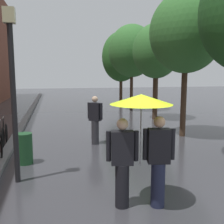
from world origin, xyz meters
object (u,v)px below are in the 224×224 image
Objects in this scene: street_tree_4 at (121,57)px; pedestrian_walking_midground at (95,120)px; street_tree_2 at (156,51)px; street_tree_1 at (186,33)px; street_tree_3 at (132,51)px; street_lamp_post at (13,83)px; litter_bin at (24,149)px; couple_under_umbrella at (141,133)px.

street_tree_4 is 3.36× the size of pedestrian_walking_midground.
street_tree_1 is at bearing -95.53° from street_tree_2.
street_tree_1 is 3.26× the size of pedestrian_walking_midground.
street_tree_3 is at bearing 65.09° from pedestrian_walking_midground.
street_tree_3 is (-0.21, 3.69, 0.30)m from street_tree_2.
street_tree_2 is at bearing 49.18° from street_lamp_post.
street_lamp_post reaches higher than litter_bin.
street_tree_3 is 3.31× the size of pedestrian_walking_midground.
litter_bin is 2.75m from pedestrian_walking_midground.
street_tree_4 is (0.37, 11.19, -0.24)m from street_tree_1.
litter_bin is at bearing -144.45° from pedestrian_walking_midground.
street_lamp_post is at bearing -91.62° from litter_bin.
couple_under_umbrella is at bearing -113.29° from street_tree_2.
street_tree_1 is 11.20m from street_tree_4.
street_tree_1 reaches higher than litter_bin.
street_lamp_post is at bearing -113.12° from street_tree_4.
street_lamp_post is at bearing -130.82° from street_tree_2.
street_tree_2 is 6.44m from pedestrian_walking_midground.
street_tree_1 is 1.43× the size of street_lamp_post.
street_lamp_post is at bearing -150.53° from street_tree_1.
litter_bin is 0.50× the size of pedestrian_walking_midground.
street_tree_4 reaches higher than street_tree_2.
street_tree_4 reaches higher than pedestrian_walking_midground.
street_tree_4 is 14.94m from litter_bin.
couple_under_umbrella is at bearing -51.43° from litter_bin.
couple_under_umbrella is (-3.80, -16.15, -2.32)m from street_tree_4.
street_tree_1 is 2.62× the size of couple_under_umbrella.
street_tree_1 is 1.09× the size of street_tree_2.
couple_under_umbrella is at bearing -105.99° from street_tree_3.
street_tree_4 reaches higher than street_tree_1.
street_tree_2 is 9.08m from litter_bin.
street_tree_4 is at bearing 76.76° from couple_under_umbrella.
street_lamp_post is 2.23m from litter_bin.
couple_under_umbrella is at bearing -103.24° from street_tree_4.
street_tree_4 is at bearing 71.33° from pedestrian_walking_midground.
couple_under_umbrella is 2.47× the size of litter_bin.
street_tree_3 is 1.46× the size of street_lamp_post.
litter_bin is (-5.77, -2.02, -3.54)m from street_tree_1.
street_tree_3 reaches higher than street_tree_2.
street_tree_4 reaches higher than street_lamp_post.
couple_under_umbrella is (-3.43, -4.96, -2.56)m from street_tree_1.
couple_under_umbrella is 0.55× the size of street_lamp_post.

